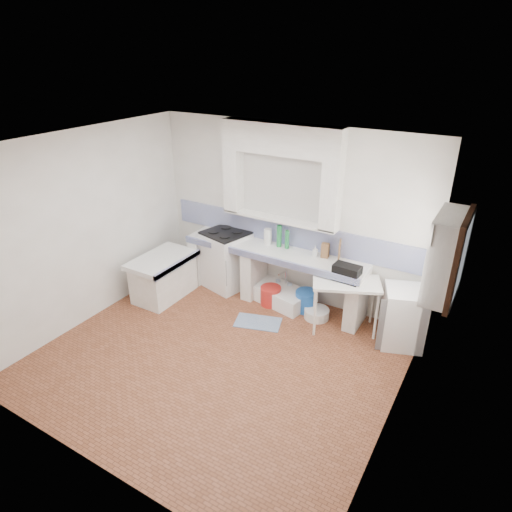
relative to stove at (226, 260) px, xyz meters
The scene contains 36 objects.
floor 2.06m from the stove, 59.54° to the right, with size 4.50×4.50×0.00m, color brown.
ceiling 3.06m from the stove, 59.54° to the right, with size 4.50×4.50×0.00m, color white.
wall_back 1.40m from the stove, 15.16° to the left, with size 4.50×4.50×0.00m, color white.
wall_front 3.97m from the stove, 74.76° to the right, with size 4.50×4.50×0.00m, color white.
wall_left 2.31m from the stove, 125.61° to the right, with size 4.50×4.50×0.00m, color white.
wall_right 3.80m from the stove, 27.85° to the right, with size 4.50×4.50×0.00m, color white.
alcove_mass 2.29m from the stove, ahead, with size 1.90×0.25×0.45m, color white.
window_frame 3.65m from the stove, ahead, with size 0.35×0.86×1.06m, color #351D10.
lace_valance 3.66m from the stove, ahead, with size 0.01×0.84×0.24m, color white.
counter_slab 0.99m from the stove, ahead, with size 3.00×0.60×0.08m, color white.
counter_lip 1.04m from the stove, 18.45° to the right, with size 3.00×0.04×0.10m, color navy.
counter_pier_left 0.49m from the stove, behind, with size 0.20×0.55×0.82m, color white.
counter_pier_mid 0.57m from the stove, ahead, with size 0.20×0.55×0.82m, color white.
counter_pier_right 2.32m from the stove, ahead, with size 0.20×0.55×0.82m, color white.
peninsula_top 1.09m from the stove, 129.72° to the right, with size 0.70×1.10×0.08m, color white.
peninsula_base 1.09m from the stove, 129.72° to the right, with size 0.60×1.00×0.62m, color white.
peninsula_lip 0.92m from the stove, 113.30° to the right, with size 0.04×1.10×0.10m, color navy.
backsplash 1.22m from the stove, 14.37° to the left, with size 4.27×0.03×0.40m, color navy.
stove is the anchor object (origin of this frame).
sink 1.12m from the stove, ahead, with size 0.95×0.52×0.23m, color white.
side_table 2.22m from the stove, ahead, with size 0.94×0.52×0.04m, color white.
fridge 3.02m from the stove, ahead, with size 0.55×0.55×0.85m, color white.
bucket_red 1.03m from the stove, 10.00° to the right, with size 0.33×0.33×0.31m, color red.
bucket_orange 1.30m from the stove, ahead, with size 0.26×0.26×0.24m, color red.
bucket_blue 1.56m from the stove, ahead, with size 0.35×0.35×0.32m, color blue.
basin_white 1.82m from the stove, ahead, with size 0.38×0.38×0.15m, color white.
water_bottle_a 1.00m from the stove, ahead, with size 0.08×0.08×0.30m, color silver.
water_bottle_b 1.20m from the stove, ahead, with size 0.08×0.08×0.29m, color silver.
black_bag 2.23m from the stove, ahead, with size 0.38×0.22×0.24m, color black.
green_bottle_a 1.12m from the stove, ahead, with size 0.08×0.08×0.36m, color #1E7F3B.
green_bottle_b 1.22m from the stove, ahead, with size 0.07×0.07×0.30m, color #1E7F3B.
knife_block 1.80m from the stove, ahead, with size 0.11×0.09×0.23m, color brown.
cutting_board 2.02m from the stove, ahead, with size 0.02×0.23×0.31m, color brown.
paper_towel 0.92m from the stove, ahead, with size 0.13×0.13×0.25m, color white.
soap_bottle 1.65m from the stove, ahead, with size 0.08×0.08×0.17m, color white.
rug 1.37m from the stove, 34.92° to the right, with size 0.68×0.39×0.01m, color navy.
Camera 1 is at (2.87, -3.87, 3.80)m, focal length 31.22 mm.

